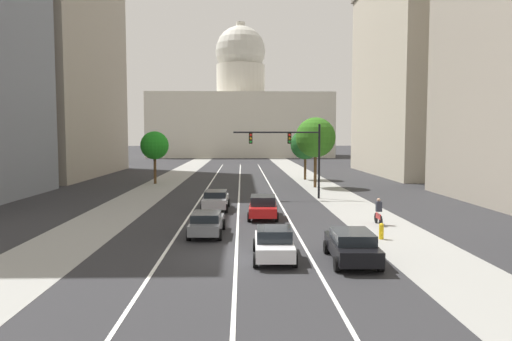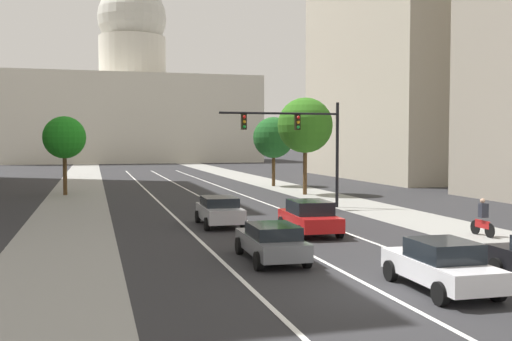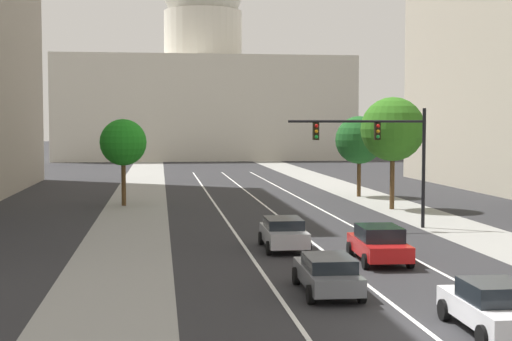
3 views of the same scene
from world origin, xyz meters
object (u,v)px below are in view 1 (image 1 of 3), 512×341
at_px(traffic_signal_mast, 292,147).
at_px(fire_hydrant, 381,231).
at_px(car_red, 263,206).
at_px(street_tree_near_left, 155,146).
at_px(car_silver, 216,200).
at_px(cyclist, 379,212).
at_px(capitol_building, 241,115).
at_px(car_gray, 207,223).
at_px(street_tree_far_right, 305,144).
at_px(car_white, 274,243).
at_px(car_black, 352,245).
at_px(street_tree_mid_right, 315,138).

distance_m(traffic_signal_mast, fire_hydrant, 17.52).
relative_size(car_red, street_tree_near_left, 0.73).
bearing_deg(car_silver, cyclist, -119.58).
bearing_deg(cyclist, capitol_building, 5.05).
xyz_separation_m(fire_hydrant, street_tree_near_left, (-18.04, 30.36, 4.07)).
height_order(car_red, car_gray, car_red).
bearing_deg(street_tree_far_right, capitol_building, 96.99).
height_order(traffic_signal_mast, fire_hydrant, traffic_signal_mast).
bearing_deg(street_tree_near_left, capitol_building, 82.22).
relative_size(fire_hydrant, street_tree_far_right, 0.14).
bearing_deg(car_red, car_white, -177.20).
bearing_deg(car_red, car_silver, 46.45).
xyz_separation_m(car_black, car_white, (-3.49, 0.63, -0.01)).
distance_m(car_black, traffic_signal_mast, 21.62).
xyz_separation_m(car_red, car_silver, (-3.49, 3.66, -0.02)).
bearing_deg(car_white, cyclist, -40.72).
relative_size(capitol_building, street_tree_near_left, 7.75).
height_order(capitol_building, cyclist, capitol_building).
relative_size(cyclist, street_tree_mid_right, 0.22).
relative_size(car_red, car_silver, 1.05).
relative_size(traffic_signal_mast, street_tree_near_left, 1.26).
distance_m(traffic_signal_mast, street_tree_near_left, 20.21).
distance_m(car_gray, cyclist, 11.15).
height_order(street_tree_near_left, street_tree_mid_right, street_tree_mid_right).
height_order(cyclist, street_tree_near_left, street_tree_near_left).
distance_m(car_white, cyclist, 10.92).
relative_size(car_red, car_black, 1.00).
bearing_deg(car_white, car_silver, 14.85).
xyz_separation_m(street_tree_far_right, street_tree_mid_right, (-0.12, -8.97, 0.94)).
height_order(car_black, traffic_signal_mast, traffic_signal_mast).
xyz_separation_m(car_silver, cyclist, (10.80, -6.39, 0.07)).
relative_size(car_black, traffic_signal_mast, 0.58).
distance_m(street_tree_near_left, street_tree_mid_right, 19.03).
bearing_deg(car_gray, street_tree_near_left, 17.50).
relative_size(capitol_building, traffic_signal_mast, 6.15).
bearing_deg(car_gray, car_black, -129.08).
bearing_deg(car_silver, street_tree_far_right, -21.92).
height_order(car_red, fire_hydrant, car_red).
xyz_separation_m(car_silver, fire_hydrant, (9.72, -10.57, -0.32)).
bearing_deg(street_tree_mid_right, car_silver, -123.69).
bearing_deg(cyclist, street_tree_near_left, 36.01).
xyz_separation_m(capitol_building, street_tree_mid_right, (8.38, -78.25, -5.91)).
height_order(car_red, traffic_signal_mast, traffic_signal_mast).
bearing_deg(street_tree_mid_right, car_gray, -112.59).
distance_m(car_gray, street_tree_mid_right, 26.79).
height_order(car_black, street_tree_mid_right, street_tree_mid_right).
relative_size(capitol_building, street_tree_mid_right, 6.25).
bearing_deg(car_white, car_red, 1.31).
height_order(car_black, fire_hydrant, car_black).
xyz_separation_m(car_gray, street_tree_far_right, (10.24, 33.30, 3.85)).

